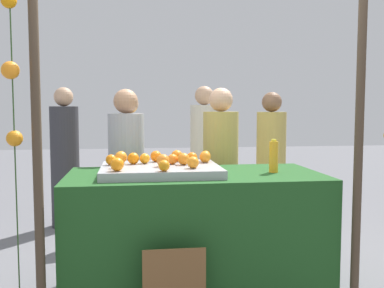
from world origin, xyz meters
TOP-DOWN VIEW (x-y plane):
  - stall_counter at (0.00, 0.00)m, footprint 1.83×0.88m
  - orange_tray at (-0.25, -0.00)m, footprint 0.84×0.67m
  - orange_0 at (-0.55, -0.10)m, footprint 0.07×0.07m
  - orange_1 at (-0.44, 0.11)m, footprint 0.09×0.09m
  - orange_2 at (-0.11, 0.22)m, footprint 0.09×0.09m
  - orange_3 at (-0.53, 0.16)m, footprint 0.09×0.09m
  - orange_4 at (-0.60, 0.07)m, footprint 0.08×0.08m
  - orange_5 at (-0.55, -0.23)m, footprint 0.09×0.09m
  - orange_6 at (-0.24, -0.28)m, footprint 0.07×0.07m
  - orange_7 at (-0.16, 0.06)m, footprint 0.08×0.08m
  - orange_8 at (-0.01, 0.11)m, footprint 0.08×0.08m
  - orange_9 at (-0.23, -0.06)m, footprint 0.09×0.09m
  - orange_10 at (0.11, 0.22)m, footprint 0.08×0.08m
  - orange_11 at (-0.08, 0.02)m, footprint 0.09×0.09m
  - orange_12 at (-0.27, 0.23)m, footprint 0.08×0.08m
  - orange_13 at (0.10, 0.12)m, footprint 0.09×0.09m
  - orange_14 at (-0.04, -0.17)m, footprint 0.08×0.08m
  - orange_15 at (-0.36, 0.13)m, footprint 0.08×0.08m
  - juice_bottle at (0.58, -0.03)m, footprint 0.07×0.07m
  - vendor_left at (-0.50, 0.73)m, footprint 0.31×0.31m
  - vendor_right at (0.34, 0.74)m, footprint 0.32×0.32m
  - crowd_person_0 at (0.40, 2.01)m, footprint 0.33×0.33m
  - crowd_person_1 at (-1.23, 2.13)m, footprint 0.33×0.33m
  - crowd_person_2 at (-0.48, 1.78)m, footprint 0.31×0.31m
  - crowd_person_3 at (1.03, 1.41)m, footprint 0.31×0.31m
  - canopy_post_left at (-0.99, -0.48)m, footprint 0.06×0.06m
  - canopy_post_right at (0.99, -0.48)m, footprint 0.06×0.06m
  - garland_strand_left at (-1.11, -0.51)m, footprint 0.10×0.11m

SIDE VIEW (x-z plane):
  - stall_counter at x=0.00m, z-range 0.00..0.93m
  - crowd_person_2 at x=-0.48m, z-range -0.05..1.49m
  - vendor_left at x=-0.50m, z-range -0.05..1.51m
  - crowd_person_3 at x=1.03m, z-range -0.05..1.51m
  - vendor_right at x=0.34m, z-range -0.05..1.52m
  - crowd_person_1 at x=-1.23m, z-range -0.06..1.58m
  - crowd_person_0 at x=0.40m, z-range -0.06..1.60m
  - orange_tray at x=-0.25m, z-range 0.93..0.99m
  - orange_0 at x=-0.55m, z-range 0.99..1.06m
  - orange_6 at x=-0.24m, z-range 0.99..1.06m
  - orange_15 at x=-0.36m, z-range 0.99..1.06m
  - orange_7 at x=-0.16m, z-range 0.99..1.06m
  - orange_4 at x=-0.60m, z-range 0.99..1.06m
  - orange_10 at x=0.11m, z-range 0.99..1.07m
  - orange_8 at x=-0.01m, z-range 0.99..1.07m
  - orange_14 at x=-0.04m, z-range 0.99..1.07m
  - orange_12 at x=-0.27m, z-range 0.99..1.07m
  - orange_13 at x=0.10m, z-range 0.99..1.07m
  - orange_1 at x=-0.44m, z-range 0.99..1.07m
  - orange_11 at x=-0.08m, z-range 0.99..1.07m
  - orange_2 at x=-0.11m, z-range 0.99..1.07m
  - orange_5 at x=-0.55m, z-range 0.99..1.07m
  - orange_9 at x=-0.23m, z-range 0.99..1.08m
  - orange_3 at x=-0.53m, z-range 0.99..1.08m
  - juice_bottle at x=0.58m, z-range 0.92..1.16m
  - canopy_post_left at x=-0.99m, z-range 0.00..2.35m
  - canopy_post_right at x=0.99m, z-range 0.00..2.35m
  - garland_strand_left at x=-1.11m, z-range 0.51..2.61m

